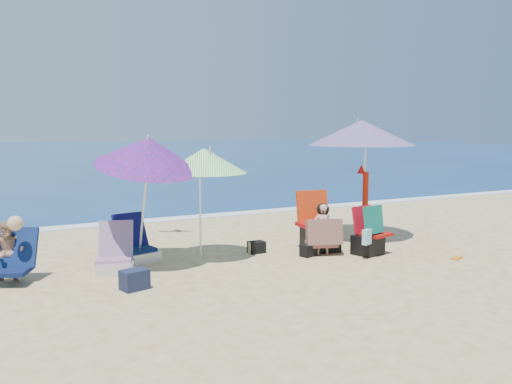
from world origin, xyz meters
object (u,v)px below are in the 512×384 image
camp_chair_right (369,237)px  person_center (323,230)px  chair_navy (137,249)px  furled_umbrella (364,200)px  person_left (10,251)px  chair_rainbow (115,259)px  umbrella_blue (148,152)px  umbrella_striped (204,161)px  camp_chair_left (319,233)px  umbrella_turquoise (361,133)px

camp_chair_right → person_center: bearing=154.1°
chair_navy → furled_umbrella: bearing=-8.4°
camp_chair_right → person_left: bearing=169.3°
chair_rainbow → chair_navy: bearing=49.0°
umbrella_blue → chair_rainbow: umbrella_blue is taller
umbrella_blue → camp_chair_right: 4.03m
chair_navy → chair_rainbow: chair_navy is taller
furled_umbrella → person_left: (-6.19, 0.22, -0.38)m
umbrella_blue → person_center: (2.90, -0.56, -1.38)m
umbrella_striped → person_center: (1.94, -0.63, -1.22)m
camp_chair_left → camp_chair_right: bearing=-51.5°
person_center → chair_navy: bearing=159.5°
chair_navy → chair_rainbow: (-0.48, -0.55, -0.00)m
chair_rainbow → person_left: bearing=174.2°
chair_rainbow → camp_chair_left: 3.62m
furled_umbrella → camp_chair_right: size_ratio=1.71×
person_center → camp_chair_left: bearing=66.1°
chair_navy → camp_chair_right: size_ratio=0.91×
umbrella_striped → person_left: 3.20m
chair_rainbow → camp_chair_left: camp_chair_left is taller
umbrella_blue → chair_navy: (-0.07, 0.55, -1.62)m
chair_navy → camp_chair_left: 3.22m
furled_umbrella → person_center: 1.43m
chair_navy → person_left: bearing=-168.2°
camp_chair_left → furled_umbrella: bearing=6.3°
umbrella_blue → furled_umbrella: (4.19, -0.08, -1.00)m
camp_chair_left → person_left: bearing=176.1°
umbrella_striped → furled_umbrella: umbrella_striped is taller
chair_navy → person_left: size_ratio=0.81×
chair_navy → person_left: 1.99m
chair_navy → camp_chair_right: camp_chair_right is taller
umbrella_turquoise → furled_umbrella: bearing=-114.8°
umbrella_turquoise → camp_chair_left: umbrella_turquoise is taller
umbrella_turquoise → furled_umbrella: umbrella_turquoise is taller
umbrella_striped → camp_chair_left: size_ratio=1.79×
chair_rainbow → camp_chair_right: size_ratio=1.00×
umbrella_striped → umbrella_blue: 0.98m
umbrella_blue → chair_navy: umbrella_blue is taller
umbrella_striped → camp_chair_left: (2.10, -0.27, -1.34)m
umbrella_striped → person_center: 2.38m
umbrella_turquoise → person_left: (-6.33, -0.08, -1.66)m
umbrella_turquoise → umbrella_blue: umbrella_turquoise is taller
umbrella_turquoise → chair_rainbow: size_ratio=2.88×
furled_umbrella → person_left: size_ratio=1.54×
umbrella_blue → person_center: size_ratio=2.45×
camp_chair_right → person_left: size_ratio=0.90×
camp_chair_right → camp_chair_left: bearing=128.5°
umbrella_striped → chair_navy: 1.85m
umbrella_blue → chair_rainbow: 1.72m
umbrella_blue → camp_chair_right: (3.63, -0.91, -1.51)m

